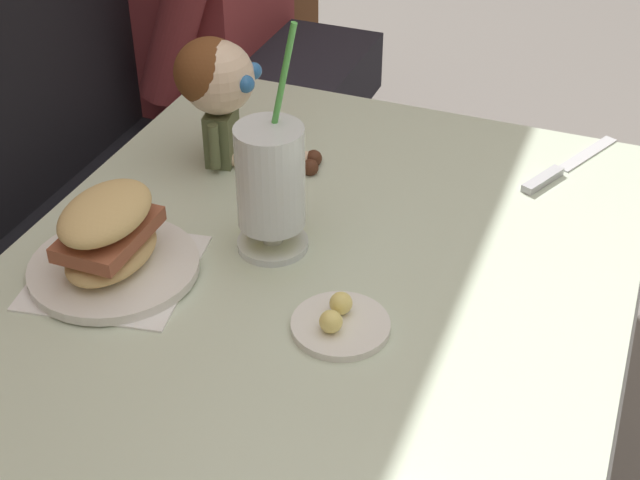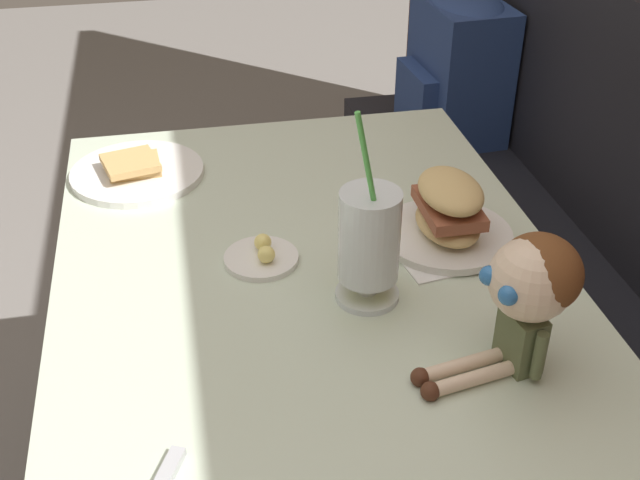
{
  "view_description": "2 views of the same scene",
  "coord_description": "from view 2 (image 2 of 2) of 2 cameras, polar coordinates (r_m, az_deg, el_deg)",
  "views": [
    {
      "loc": [
        -0.82,
        -0.17,
        1.47
      ],
      "look_at": [
        0.1,
        0.18,
        0.76
      ],
      "focal_mm": 51.54,
      "sensor_mm": 36.0,
      "label": 1
    },
    {
      "loc": [
        1.02,
        -0.01,
        1.48
      ],
      "look_at": [
        0.06,
        0.18,
        0.83
      ],
      "focal_mm": 45.21,
      "sensor_mm": 36.0,
      "label": 2
    }
  ],
  "objects": [
    {
      "name": "booth_bench",
      "position": [
        1.74,
        20.6,
        -10.73
      ],
      "size": [
        2.6,
        0.48,
        1.0
      ],
      "color": "black",
      "rests_on": "ground"
    },
    {
      "name": "diner_table",
      "position": [
        1.4,
        -0.6,
        -8.63
      ],
      "size": [
        1.11,
        0.81,
        0.74
      ],
      "color": "beige",
      "rests_on": "ground"
    },
    {
      "name": "toast_plate",
      "position": [
        1.57,
        -12.88,
        4.79
      ],
      "size": [
        0.25,
        0.25,
        0.04
      ],
      "color": "white",
      "rests_on": "diner_table"
    },
    {
      "name": "milkshake_glass",
      "position": [
        1.16,
        3.5,
        -0.07
      ],
      "size": [
        0.1,
        0.1,
        0.31
      ],
      "color": "silver",
      "rests_on": "diner_table"
    },
    {
      "name": "sandwich_plate",
      "position": [
        1.34,
        9.05,
        1.7
      ],
      "size": [
        0.23,
        0.23,
        0.12
      ],
      "color": "white",
      "rests_on": "diner_table"
    },
    {
      "name": "butter_saucer",
      "position": [
        1.29,
        -4.13,
        -1.14
      ],
      "size": [
        0.12,
        0.12,
        0.04
      ],
      "color": "white",
      "rests_on": "diner_table"
    },
    {
      "name": "seated_doll",
      "position": [
        1.05,
        14.64,
        -3.2
      ],
      "size": [
        0.13,
        0.23,
        0.2
      ],
      "color": "#5B6642",
      "rests_on": "diner_table"
    },
    {
      "name": "backpack",
      "position": [
        2.32,
        9.7,
        12.23
      ],
      "size": [
        0.31,
        0.26,
        0.41
      ],
      "color": "navy",
      "rests_on": "booth_bench"
    }
  ]
}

